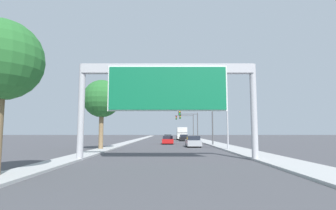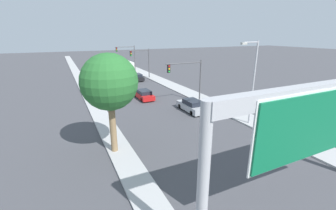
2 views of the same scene
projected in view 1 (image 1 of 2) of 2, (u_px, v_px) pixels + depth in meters
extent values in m
cube|color=#ADADAD|center=(201.00, 140.00, 60.96)|extent=(3.00, 120.00, 0.15)
cube|color=#ADADAD|center=(137.00, 140.00, 60.98)|extent=(2.00, 120.00, 0.15)
cylinder|color=#B2B2B7|center=(82.00, 112.00, 19.54)|extent=(0.48, 0.48, 7.19)
cylinder|color=#B2B2B7|center=(254.00, 112.00, 19.52)|extent=(0.48, 0.48, 7.19)
cube|color=#B2B2B7|center=(168.00, 69.00, 19.85)|extent=(12.90, 0.60, 0.70)
cube|color=white|center=(168.00, 88.00, 19.40)|extent=(8.85, 0.08, 3.40)
cube|color=#0F6B42|center=(168.00, 88.00, 19.35)|extent=(8.65, 0.16, 3.20)
cube|color=red|center=(168.00, 141.00, 44.03)|extent=(1.83, 4.79, 0.67)
cube|color=#1E232D|center=(168.00, 137.00, 43.85)|extent=(1.61, 2.49, 0.52)
cylinder|color=black|center=(163.00, 142.00, 45.49)|extent=(0.22, 0.64, 0.64)
cylinder|color=black|center=(173.00, 142.00, 45.48)|extent=(0.22, 0.64, 0.64)
cylinder|color=black|center=(163.00, 142.00, 42.53)|extent=(0.22, 0.64, 0.64)
cylinder|color=black|center=(173.00, 142.00, 42.53)|extent=(0.22, 0.64, 0.64)
cube|color=#A5A8AD|center=(193.00, 143.00, 36.04)|extent=(1.88, 4.73, 0.75)
cube|color=#1E232D|center=(194.00, 138.00, 35.87)|extent=(1.66, 2.46, 0.57)
cylinder|color=black|center=(187.00, 144.00, 37.47)|extent=(0.22, 0.64, 0.64)
cylinder|color=black|center=(198.00, 144.00, 37.47)|extent=(0.22, 0.64, 0.64)
cylinder|color=black|center=(188.00, 145.00, 34.56)|extent=(0.22, 0.64, 0.64)
cylinder|color=black|center=(201.00, 145.00, 34.55)|extent=(0.22, 0.64, 0.64)
cube|color=black|center=(184.00, 138.00, 57.83)|extent=(1.82, 4.58, 0.70)
cube|color=#1E232D|center=(184.00, 136.00, 57.66)|extent=(1.60, 2.38, 0.54)
cylinder|color=black|center=(180.00, 139.00, 59.22)|extent=(0.22, 0.64, 0.64)
cylinder|color=black|center=(187.00, 139.00, 59.22)|extent=(0.22, 0.64, 0.64)
cylinder|color=black|center=(181.00, 140.00, 56.39)|extent=(0.22, 0.64, 0.64)
cylinder|color=black|center=(188.00, 140.00, 56.39)|extent=(0.22, 0.64, 0.64)
cube|color=gold|center=(168.00, 138.00, 62.52)|extent=(1.89, 4.75, 0.66)
cube|color=#1E232D|center=(168.00, 136.00, 62.34)|extent=(1.66, 2.47, 0.51)
cylinder|color=black|center=(165.00, 139.00, 63.97)|extent=(0.22, 0.64, 0.64)
cylinder|color=black|center=(172.00, 139.00, 63.96)|extent=(0.22, 0.64, 0.64)
cylinder|color=black|center=(165.00, 139.00, 61.04)|extent=(0.22, 0.64, 0.64)
cylinder|color=black|center=(172.00, 139.00, 61.03)|extent=(0.22, 0.64, 0.64)
cube|color=yellow|center=(181.00, 135.00, 69.08)|extent=(2.20, 2.00, 1.80)
cube|color=silver|center=(182.00, 133.00, 65.58)|extent=(2.39, 5.13, 2.79)
cylinder|color=black|center=(177.00, 137.00, 68.91)|extent=(0.28, 1.00, 1.00)
cylinder|color=black|center=(185.00, 137.00, 68.91)|extent=(0.28, 1.00, 1.00)
cylinder|color=black|center=(178.00, 138.00, 64.19)|extent=(0.28, 1.00, 1.00)
cylinder|color=black|center=(187.00, 138.00, 64.18)|extent=(0.28, 1.00, 1.00)
cylinder|color=#4C4C4F|center=(213.00, 126.00, 39.36)|extent=(0.20, 0.20, 5.94)
cylinder|color=#4C4C4F|center=(195.00, 108.00, 39.63)|extent=(5.39, 0.14, 0.14)
cube|color=black|center=(180.00, 112.00, 39.57)|extent=(0.35, 0.28, 1.05)
cylinder|color=red|center=(180.00, 109.00, 39.45)|extent=(0.22, 0.04, 0.22)
cylinder|color=yellow|center=(180.00, 112.00, 39.42)|extent=(0.22, 0.04, 0.22)
cylinder|color=green|center=(180.00, 114.00, 39.38)|extent=(0.22, 0.04, 0.22)
cylinder|color=#4C4C4F|center=(198.00, 127.00, 59.28)|extent=(0.20, 0.20, 6.33)
cylinder|color=#4C4C4F|center=(188.00, 114.00, 59.57)|extent=(4.29, 0.14, 0.14)
cube|color=black|center=(180.00, 117.00, 59.51)|extent=(0.35, 0.28, 1.05)
cylinder|color=red|center=(180.00, 115.00, 59.39)|extent=(0.22, 0.04, 0.22)
cylinder|color=yellow|center=(181.00, 116.00, 59.35)|extent=(0.22, 0.04, 0.22)
cylinder|color=green|center=(181.00, 118.00, 59.32)|extent=(0.22, 0.04, 0.22)
cylinder|color=#4C4C4F|center=(194.00, 127.00, 69.24)|extent=(0.20, 0.20, 6.56)
cylinder|color=#4C4C4F|center=(184.00, 116.00, 69.54)|extent=(4.91, 0.14, 0.14)
cube|color=black|center=(177.00, 118.00, 69.49)|extent=(0.35, 0.28, 1.05)
cylinder|color=red|center=(177.00, 116.00, 69.36)|extent=(0.22, 0.04, 0.22)
cylinder|color=yellow|center=(177.00, 118.00, 69.33)|extent=(0.22, 0.04, 0.22)
cylinder|color=green|center=(177.00, 119.00, 69.29)|extent=(0.22, 0.04, 0.22)
sphere|color=#286B2D|center=(1.00, 60.00, 12.37)|extent=(3.85, 3.85, 3.85)
cylinder|color=#8C704C|center=(102.00, 124.00, 30.19)|extent=(0.51, 0.51, 5.92)
sphere|color=#286B2D|center=(102.00, 99.00, 30.49)|extent=(4.35, 4.35, 4.35)
cylinder|color=#B2B2B7|center=(228.00, 112.00, 30.04)|extent=(0.18, 0.18, 8.75)
cylinder|color=#B2B2B7|center=(219.00, 75.00, 30.46)|extent=(1.81, 0.12, 0.12)
cube|color=#B2B2A8|center=(211.00, 76.00, 30.45)|extent=(0.60, 0.28, 0.20)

